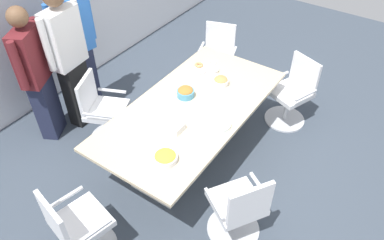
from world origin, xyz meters
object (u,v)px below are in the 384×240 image
at_px(office_chair_1, 217,59).
at_px(donut_platter, 207,68).
at_px(office_chair_2, 103,113).
at_px(office_chair_3, 77,229).
at_px(napkin_pile, 175,127).
at_px(office_chair_4, 239,210).
at_px(office_chair_0, 292,95).
at_px(person_standing_2, 76,44).
at_px(snack_bowl_cookies, 221,81).
at_px(snack_bowl_pretzels, 186,92).
at_px(person_standing_1, 69,57).
at_px(conference_table, 192,115).
at_px(person_standing_0, 36,74).
at_px(plate_stack, 220,124).
at_px(snack_bowl_chips_yellow, 165,157).

bearing_deg(office_chair_1, donut_platter, 92.43).
height_order(office_chair_2, office_chair_3, same).
bearing_deg(napkin_pile, office_chair_4, -106.12).
xyz_separation_m(office_chair_0, person_standing_2, (-1.33, 2.46, 0.59)).
height_order(person_standing_2, snack_bowl_cookies, person_standing_2).
xyz_separation_m(snack_bowl_pretzels, donut_platter, (0.61, 0.10, -0.04)).
bearing_deg(snack_bowl_cookies, person_standing_1, 117.56).
relative_size(office_chair_3, snack_bowl_cookies, 4.83).
xyz_separation_m(office_chair_0, donut_platter, (-0.56, 0.98, 0.36)).
xyz_separation_m(conference_table, person_standing_2, (-0.05, 1.74, 0.37)).
xyz_separation_m(office_chair_0, snack_bowl_cookies, (-0.74, 0.67, 0.39)).
xyz_separation_m(office_chair_3, donut_platter, (2.42, 0.16, 0.36)).
xyz_separation_m(conference_table, person_standing_1, (-0.31, 1.59, 0.37)).
bearing_deg(person_standing_1, person_standing_0, -25.35).
relative_size(person_standing_1, plate_stack, 7.88).
relative_size(office_chair_2, snack_bowl_cookies, 4.83).
bearing_deg(conference_table, snack_bowl_pretzels, 55.65).
bearing_deg(snack_bowl_pretzels, person_standing_1, 106.59).
bearing_deg(person_standing_2, donut_platter, 125.37).
bearing_deg(person_standing_1, office_chair_2, 75.67).
bearing_deg(office_chair_1, office_chair_3, 79.63).
relative_size(office_chair_2, office_chair_4, 1.00).
xyz_separation_m(office_chair_3, napkin_pile, (1.28, -0.18, 0.38)).
bearing_deg(napkin_pile, plate_stack, -47.01).
relative_size(person_standing_1, snack_bowl_chips_yellow, 8.03).
height_order(conference_table, office_chair_0, office_chair_0).
bearing_deg(snack_bowl_chips_yellow, office_chair_1, 19.24).
bearing_deg(plate_stack, person_standing_1, 96.21).
bearing_deg(office_chair_0, office_chair_2, 64.29).
distance_m(office_chair_0, office_chair_1, 1.28).
bearing_deg(office_chair_1, person_standing_1, 41.45).
relative_size(person_standing_1, snack_bowl_cookies, 9.99).
bearing_deg(snack_bowl_cookies, office_chair_3, 176.00).
xyz_separation_m(conference_table, snack_bowl_pretzels, (0.11, 0.17, 0.18)).
relative_size(person_standing_2, donut_platter, 5.72).
xyz_separation_m(conference_table, office_chair_0, (1.29, -0.71, -0.22)).
bearing_deg(snack_bowl_chips_yellow, office_chair_0, -12.62).
xyz_separation_m(person_standing_0, snack_bowl_chips_yellow, (-0.11, -1.97, -0.12)).
xyz_separation_m(snack_bowl_pretzels, snack_bowl_cookies, (0.43, -0.21, -0.01)).
distance_m(conference_table, snack_bowl_pretzels, 0.27).
xyz_separation_m(office_chair_4, snack_bowl_pretzels, (0.80, 1.18, 0.40)).
relative_size(conference_table, office_chair_3, 2.64).
height_order(person_standing_1, snack_bowl_cookies, person_standing_1).
xyz_separation_m(conference_table, napkin_pile, (-0.41, -0.07, 0.16)).
height_order(office_chair_3, person_standing_2, person_standing_2).
bearing_deg(office_chair_2, office_chair_4, 57.50).
relative_size(office_chair_0, snack_bowl_chips_yellow, 3.88).
bearing_deg(person_standing_0, snack_bowl_cookies, 96.94).
xyz_separation_m(person_standing_1, person_standing_2, (0.26, 0.15, 0.00)).
distance_m(snack_bowl_pretzels, snack_bowl_chips_yellow, 1.01).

